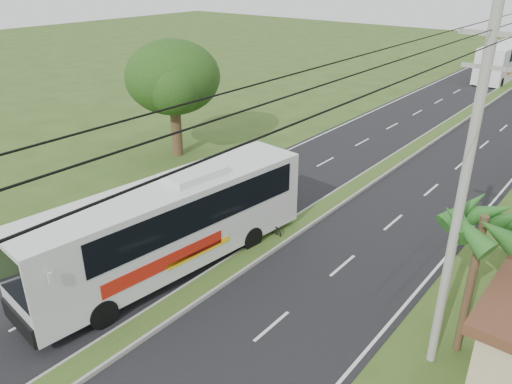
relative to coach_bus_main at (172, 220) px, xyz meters
The scene contains 10 objects.
ground 3.01m from the coach_bus_main, 13.67° to the right, with size 180.00×180.00×0.00m, color #334B1B.
road_asphalt 19.75m from the coach_bus_main, 84.31° to the left, with size 14.00×160.00×0.02m, color black.
median_strip 19.74m from the coach_bus_main, 84.31° to the left, with size 1.20×160.00×0.18m.
lane_edge_left 20.22m from the coach_bus_main, 103.69° to the left, with size 0.12×160.00×0.01m, color silver.
palm_verge_a 11.50m from the coach_bus_main, 13.00° to the left, with size 2.40×2.40×5.45m.
shade_tree 14.22m from the coach_bus_main, 136.81° to the left, with size 6.30×6.00×7.54m.
utility_pole_a 11.09m from the coach_bus_main, ahead, with size 1.60×0.28×11.00m.
coach_bus_main is the anchor object (origin of this frame).
coach_bus_far 49.36m from the coach_bus_main, 89.83° to the left, with size 3.02×13.06×3.79m.
motorcyclist 5.04m from the coach_bus_main, 73.70° to the left, with size 1.60×0.54×2.35m.
Camera 1 is at (11.89, -11.32, 11.75)m, focal length 35.00 mm.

